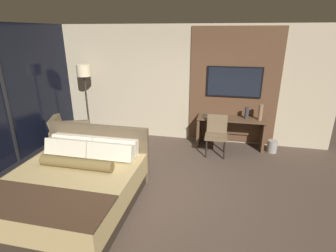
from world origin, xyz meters
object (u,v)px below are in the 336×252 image
Objects in this scene: armchair_by_window at (71,138)px; vase_tall at (260,112)px; waste_bin at (272,146)px; floor_lamp at (84,77)px; tv at (234,82)px; bed at (73,187)px; desk_chair at (217,131)px; book at (208,116)px; desk at (230,127)px; vase_short at (247,113)px.

armchair_by_window is 2.82× the size of vase_tall.
floor_lamp is at bearing -179.87° from waste_bin.
tv reaches higher than armchair_by_window.
bed is 2.34× the size of desk_chair.
tv reaches higher than waste_bin.
armchair_by_window is 3.70× the size of waste_bin.
waste_bin is (0.34, -0.09, -0.77)m from vase_tall.
book is at bearing 176.31° from waste_bin.
tv is at bearing 24.24° from book.
desk_chair is 3.47m from floor_lamp.
floor_lamp is at bearing -174.39° from tv.
desk_chair is (-0.31, -0.68, -1.00)m from tv.
desk is (2.40, 2.92, 0.14)m from bed.
desk_chair is at bearing -61.20° from book.
desk_chair is 3.29× the size of vase_short.
desk is 1.74× the size of desk_chair.
waste_bin is at bearing -101.44° from armchair_by_window.
waste_bin is at bearing -3.69° from book.
vase_short reaches higher than desk_chair.
floor_lamp is at bearing 113.50° from bed.
desk_chair is (2.09, 2.44, 0.18)m from bed.
desk is 0.50m from vase_short.
desk_chair reaches higher than armchair_by_window.
bed reaches higher than vase_short.
floor_lamp reaches higher than armchair_by_window.
desk_chair is at bearing -165.14° from waste_bin.
vase_tall is at bearing -8.79° from vase_short.
desk is at bearing 171.55° from waste_bin.
desk_chair is 0.86m from vase_short.
desk_chair is (-0.31, -0.48, 0.05)m from desk.
tv reaches higher than vase_tall.
desk is 5.54× the size of waste_bin.
armchair_by_window is 3.28m from book.
tv reaches higher than vase_short.
armchair_by_window is (-3.66, -0.96, -0.21)m from desk.
vase_short is (0.34, -0.21, -0.67)m from tv.
desk is at bearing 4.80° from book.
armchair_by_window is at bearing -94.01° from floor_lamp.
armchair_by_window is 3.83× the size of vase_short.
book is (1.85, 2.87, 0.39)m from bed.
vase_short is (0.34, -0.01, 0.38)m from desk.
book is at bearing 179.50° from vase_tall.
bed is 3.26m from floor_lamp.
floor_lamp is (-3.60, -0.35, 0.05)m from tv.
bed is at bearing -129.40° from desk.
tv is 0.92m from vase_tall.
desk_chair is at bearing -5.67° from floor_lamp.
desk is at bearing 50.60° from bed.
vase_tall reaches higher than bed.
vase_short is (2.74, 2.91, 0.51)m from bed.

